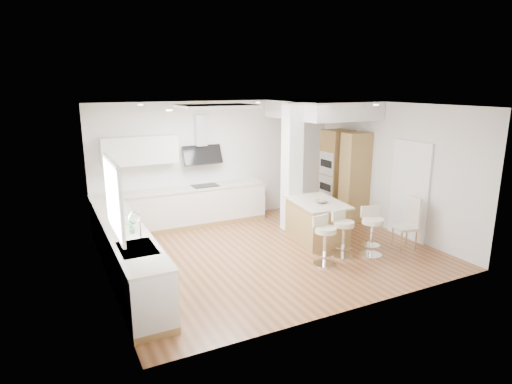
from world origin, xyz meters
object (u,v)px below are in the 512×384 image
peninsula (317,221)px  bar_stool_c (372,229)px  bar_stool_b (343,231)px  bar_stool_a (325,238)px  dining_chair (410,221)px

peninsula → bar_stool_c: bar_stool_c is taller
peninsula → bar_stool_b: (-0.05, -0.93, 0.07)m
bar_stool_a → dining_chair: dining_chair is taller
bar_stool_b → dining_chair: bearing=-18.9°
bar_stool_b → bar_stool_c: (0.52, -0.20, 0.03)m
bar_stool_b → dining_chair: size_ratio=0.85×
peninsula → bar_stool_c: 1.22m
peninsula → bar_stool_a: 1.24m
peninsula → dining_chair: dining_chair is taller
bar_stool_b → bar_stool_c: 0.56m
bar_stool_c → bar_stool_a: bearing=-163.3°
bar_stool_a → dining_chair: 1.99m
bar_stool_b → bar_stool_a: bearing=-173.2°
peninsula → bar_stool_a: peninsula is taller
bar_stool_c → dining_chair: bearing=17.5°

